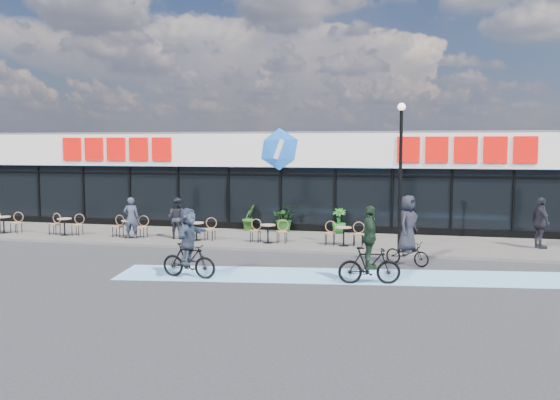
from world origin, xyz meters
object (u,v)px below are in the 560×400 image
object	(u,v)px
lamp_post	(401,165)
cyclist_b	(408,235)
patron_right	(177,218)
potted_plant_mid	(339,221)
potted_plant_right	(285,218)
pedestrian_b	(541,223)
cyclist_a	(370,252)
bistro_set_0	(5,222)
potted_plant_left	(249,217)
patron_left	(131,218)

from	to	relation	value
lamp_post	cyclist_b	size ratio (longest dim) A/B	2.30
cyclist_b	patron_right	bearing A→B (deg)	162.14
potted_plant_mid	potted_plant_right	bearing A→B (deg)	-179.22
potted_plant_mid	pedestrian_b	xyz separation A→B (m)	(7.89, -2.17, 0.42)
patron_right	cyclist_b	xyz separation A→B (m)	(9.46, -3.05, 0.05)
potted_plant_right	cyclist_b	xyz separation A→B (m)	(5.49, -5.98, 0.30)
pedestrian_b	cyclist_a	bearing A→B (deg)	120.91
bistro_set_0	potted_plant_left	xyz separation A→B (m)	(10.36, 3.16, 0.13)
bistro_set_0	patron_right	bearing A→B (deg)	1.46
potted_plant_left	potted_plant_mid	bearing A→B (deg)	0.11
lamp_post	potted_plant_right	bearing A→B (deg)	140.28
lamp_post	potted_plant_mid	size ratio (longest dim) A/B	4.86
patron_left	potted_plant_right	bearing A→B (deg)	-164.14
potted_plant_left	pedestrian_b	xyz separation A→B (m)	(12.02, -2.16, 0.38)
lamp_post	cyclist_a	distance (m)	5.28
pedestrian_b	patron_left	bearing A→B (deg)	75.79
potted_plant_right	pedestrian_b	xyz separation A→B (m)	(10.33, -2.13, 0.36)
lamp_post	potted_plant_right	distance (m)	7.20
patron_left	cyclist_a	world-z (taller)	cyclist_a
cyclist_b	pedestrian_b	bearing A→B (deg)	38.43
patron_right	cyclist_a	distance (m)	10.38
potted_plant_left	patron_left	xyz separation A→B (m)	(-4.14, -3.37, 0.28)
potted_plant_mid	cyclist_a	world-z (taller)	cyclist_a
potted_plant_left	potted_plant_mid	size ratio (longest dim) A/B	1.06
patron_right	potted_plant_mid	bearing A→B (deg)	-148.38
potted_plant_mid	cyclist_a	size ratio (longest dim) A/B	0.49
potted_plant_mid	lamp_post	bearing A→B (deg)	-57.77
bistro_set_0	cyclist_a	size ratio (longest dim) A/B	0.68
patron_left	cyclist_a	size ratio (longest dim) A/B	0.76
lamp_post	patron_left	distance (m)	11.29
bistro_set_0	pedestrian_b	size ratio (longest dim) A/B	0.79
potted_plant_left	potted_plant_right	xyz separation A→B (m)	(1.69, -0.03, 0.02)
bistro_set_0	patron_left	bearing A→B (deg)	-1.94
bistro_set_0	patron_left	world-z (taller)	patron_left
lamp_post	pedestrian_b	xyz separation A→B (m)	(5.15, 2.17, -2.21)
cyclist_a	patron_left	bearing A→B (deg)	151.33
patron_left	potted_plant_mid	bearing A→B (deg)	-171.77
lamp_post	cyclist_a	size ratio (longest dim) A/B	2.37
potted_plant_left	pedestrian_b	bearing A→B (deg)	-10.18
pedestrian_b	potted_plant_mid	bearing A→B (deg)	56.14
lamp_post	potted_plant_right	xyz separation A→B (m)	(-5.18, 4.30, -2.57)
potted_plant_right	patron_right	distance (m)	4.94
bistro_set_0	patron_right	world-z (taller)	patron_right
potted_plant_left	cyclist_b	bearing A→B (deg)	-39.88
lamp_post	potted_plant_left	world-z (taller)	lamp_post
potted_plant_left	potted_plant_mid	world-z (taller)	potted_plant_left
potted_plant_left	patron_right	xyz separation A→B (m)	(-2.27, -2.95, 0.27)
potted_plant_left	potted_plant_right	bearing A→B (deg)	-0.86
patron_left	pedestrian_b	xyz separation A→B (m)	(16.16, 1.21, 0.10)
potted_plant_left	potted_plant_right	world-z (taller)	potted_plant_right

